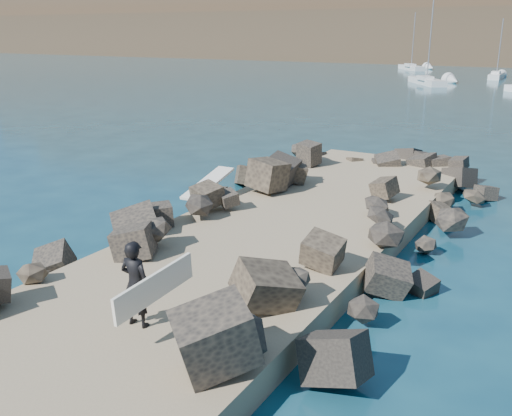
# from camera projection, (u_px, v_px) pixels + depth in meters

# --- Properties ---
(ground) EXTENTS (800.00, 800.00, 0.00)m
(ground) POSITION_uv_depth(u_px,v_px,m) (274.00, 251.00, 15.57)
(ground) COLOR #0F384C
(ground) RESTS_ON ground
(jetty) EXTENTS (6.00, 26.00, 0.60)m
(jetty) POSITION_uv_depth(u_px,v_px,m) (235.00, 266.00, 13.82)
(jetty) COLOR #8C7759
(jetty) RESTS_ON ground
(riprap_left) EXTENTS (2.60, 22.00, 1.00)m
(riprap_left) POSITION_uv_depth(u_px,v_px,m) (155.00, 232.00, 15.57)
(riprap_left) COLOR black
(riprap_left) RESTS_ON ground
(riprap_right) EXTENTS (2.60, 22.00, 1.00)m
(riprap_right) POSITION_uv_depth(u_px,v_px,m) (356.00, 275.00, 12.79)
(riprap_right) COLOR black
(riprap_right) RESTS_ON ground
(surfboard_resting) EXTENTS (0.69, 2.38, 0.08)m
(surfboard_resting) POSITION_uv_depth(u_px,v_px,m) (208.00, 187.00, 18.02)
(surfboard_resting) COLOR white
(surfboard_resting) RESTS_ON riprap_left
(surfer_with_board) EXTENTS (0.83, 2.03, 1.63)m
(surfer_with_board) POSITION_uv_depth(u_px,v_px,m) (138.00, 284.00, 10.17)
(surfer_with_board) COLOR black
(surfer_with_board) RESTS_ON jetty
(sailboat_b) EXTENTS (1.48, 6.04, 7.35)m
(sailboat_b) POSITION_uv_depth(u_px,v_px,m) (496.00, 76.00, 71.36)
(sailboat_b) COLOR silver
(sailboat_b) RESTS_ON ground
(sailboat_a) EXTENTS (5.77, 7.39, 9.29)m
(sailboat_a) POSITION_uv_depth(u_px,v_px,m) (426.00, 81.00, 63.96)
(sailboat_a) COLOR silver
(sailboat_a) RESTS_ON ground
(sailboat_e) EXTENTS (5.51, 6.60, 8.55)m
(sailboat_e) POSITION_uv_depth(u_px,v_px,m) (411.00, 68.00, 87.61)
(sailboat_e) COLOR silver
(sailboat_e) RESTS_ON ground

